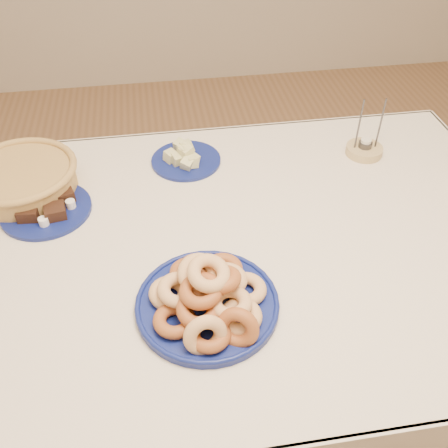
{
  "coord_description": "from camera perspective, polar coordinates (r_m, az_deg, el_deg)",
  "views": [
    {
      "loc": [
        -0.14,
        -0.93,
        1.64
      ],
      "look_at": [
        0.0,
        -0.05,
        0.85
      ],
      "focal_mm": 40.0,
      "sensor_mm": 36.0,
      "label": 1
    }
  ],
  "objects": [
    {
      "name": "dining_table",
      "position": [
        1.37,
        -0.33,
        -5.06
      ],
      "size": [
        1.71,
        1.11,
        0.75
      ],
      "color": "brown",
      "rests_on": "ground"
    },
    {
      "name": "donut_platter",
      "position": [
        1.11,
        -1.83,
        -8.52
      ],
      "size": [
        0.33,
        0.33,
        0.15
      ],
      "rotation": [
        0.0,
        0.0,
        -0.02
      ],
      "color": "navy",
      "rests_on": "dining_table"
    },
    {
      "name": "wicker_basket",
      "position": [
        1.53,
        -22.19,
        4.86
      ],
      "size": [
        0.4,
        0.4,
        0.09
      ],
      "rotation": [
        0.0,
        0.0,
        -0.3
      ],
      "color": "olive",
      "rests_on": "dining_table"
    },
    {
      "name": "candle_holder",
      "position": [
        1.66,
        15.74,
        8.25
      ],
      "size": [
        0.12,
        0.12,
        0.19
      ],
      "rotation": [
        0.0,
        0.0,
        -0.08
      ],
      "color": "tan",
      "rests_on": "dining_table"
    },
    {
      "name": "brownie_plate",
      "position": [
        1.45,
        -19.66,
        1.76
      ],
      "size": [
        0.26,
        0.26,
        0.04
      ],
      "rotation": [
        0.0,
        0.0,
        0.06
      ],
      "color": "navy",
      "rests_on": "dining_table"
    },
    {
      "name": "melon_plate",
      "position": [
        1.56,
        -4.44,
        7.63
      ],
      "size": [
        0.24,
        0.24,
        0.07
      ],
      "rotation": [
        0.0,
        0.0,
        0.14
      ],
      "color": "navy",
      "rests_on": "dining_table"
    },
    {
      "name": "ground",
      "position": [
        1.89,
        -0.25,
        -18.54
      ],
      "size": [
        5.0,
        5.0,
        0.0
      ],
      "primitive_type": "plane",
      "color": "#86603F",
      "rests_on": "ground"
    }
  ]
}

